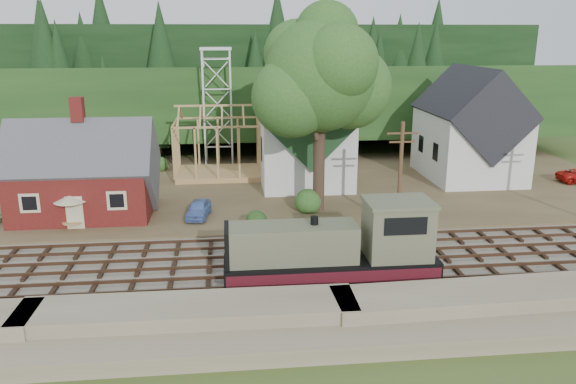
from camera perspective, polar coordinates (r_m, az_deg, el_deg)
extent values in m
plane|color=#384C1E|center=(35.17, 2.41, -7.34)|extent=(140.00, 140.00, 0.00)
cube|color=#7F7259|center=(27.67, 5.04, -14.23)|extent=(64.00, 5.00, 1.60)
cube|color=#726B5B|center=(35.13, 2.41, -7.22)|extent=(64.00, 11.00, 0.16)
cube|color=brown|center=(52.03, -0.47, 0.60)|extent=(64.00, 26.00, 0.30)
cube|color=#1E3F19|center=(75.40, -2.24, 5.26)|extent=(70.00, 28.96, 12.74)
cube|color=black|center=(91.15, -2.93, 7.10)|extent=(80.00, 20.00, 12.00)
cube|color=#561314|center=(45.89, -19.87, 0.19)|extent=(10.00, 7.00, 3.80)
cube|color=#4C4C51|center=(45.44, -20.10, 2.50)|extent=(10.80, 7.41, 7.41)
cube|color=#561314|center=(44.72, -20.62, 7.86)|extent=(0.90, 0.90, 1.80)
cube|color=beige|center=(42.81, -20.85, -1.98)|extent=(1.20, 0.06, 2.40)
cube|color=silver|center=(53.42, 1.46, 4.69)|extent=(8.00, 12.00, 6.40)
cube|color=#1B3D1D|center=(52.90, 1.48, 8.09)|extent=(8.40, 12.96, 8.40)
cube|color=silver|center=(46.75, 2.47, 9.53)|extent=(2.40, 2.40, 4.00)
cone|color=#1B3D1D|center=(46.51, 2.52, 13.57)|extent=(5.37, 5.37, 2.60)
cube|color=silver|center=(56.80, 17.87, 4.60)|extent=(8.00, 10.00, 6.40)
cube|color=black|center=(56.31, 18.15, 7.79)|extent=(8.40, 10.80, 8.40)
cube|color=tan|center=(55.59, -7.04, 1.90)|extent=(8.00, 6.00, 0.50)
cube|color=tan|center=(54.38, -7.28, 8.71)|extent=(8.00, 0.18, 0.18)
cube|color=silver|center=(59.10, -8.54, 8.35)|extent=(0.18, 0.18, 12.00)
cube|color=silver|center=(59.05, -5.80, 8.43)|extent=(0.18, 0.18, 12.00)
cube|color=silver|center=(61.88, -8.44, 8.68)|extent=(0.18, 0.18, 12.00)
cube|color=silver|center=(61.83, -5.82, 8.76)|extent=(0.18, 0.18, 12.00)
cube|color=silver|center=(60.00, -7.35, 14.25)|extent=(3.20, 3.20, 0.25)
cylinder|color=#38281E|center=(43.58, 3.17, 3.18)|extent=(0.90, 0.90, 8.00)
sphere|color=#295720|center=(42.63, 3.30, 11.74)|extent=(8.40, 8.40, 8.40)
sphere|color=#295720|center=(44.15, 6.33, 10.51)|extent=(6.40, 6.40, 6.40)
sphere|color=#295720|center=(41.67, 0.42, 9.60)|extent=(6.00, 6.00, 6.00)
cylinder|color=#4C331E|center=(40.23, 11.30, 1.38)|extent=(0.28, 0.28, 8.00)
cube|color=#4C331E|center=(39.57, 11.55, 5.87)|extent=(2.20, 0.12, 0.12)
cube|color=#4C331E|center=(39.67, 11.50, 5.02)|extent=(1.80, 0.12, 0.12)
cube|color=black|center=(32.43, 4.36, -8.81)|extent=(11.84, 2.47, 0.35)
cube|color=black|center=(32.14, 4.39, -7.64)|extent=(11.84, 2.86, 1.09)
cube|color=#585E44|center=(31.23, 0.51, -5.17)|extent=(7.11, 2.27, 2.07)
cube|color=#585E44|center=(32.22, 11.06, -3.78)|extent=(3.55, 2.76, 3.16)
cube|color=#585E44|center=(31.72, 11.21, -1.01)|extent=(3.75, 2.96, 0.20)
cube|color=black|center=(30.74, 11.88, -3.43)|extent=(2.37, 0.06, 0.99)
cube|color=#4A1019|center=(30.83, 4.87, -8.71)|extent=(11.84, 0.04, 0.69)
cube|color=#4A1019|center=(33.45, 3.94, -6.66)|extent=(11.84, 0.04, 0.69)
cylinder|color=black|center=(31.00, 2.70, -3.13)|extent=(0.43, 0.43, 0.69)
imported|color=#5D7FC8|center=(43.23, -9.07, -1.70)|extent=(2.09, 3.99, 1.30)
cylinder|color=silver|center=(43.02, -21.13, -2.02)|extent=(0.10, 0.10, 2.25)
cylinder|color=tan|center=(43.22, -21.04, -2.86)|extent=(1.43, 1.43, 0.08)
cone|color=beige|center=(42.71, -21.27, -0.59)|extent=(2.25, 2.25, 0.51)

